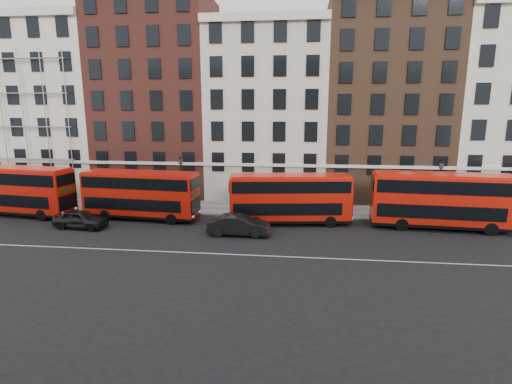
# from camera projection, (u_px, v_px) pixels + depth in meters

# --- Properties ---
(ground) EXTENTS (120.00, 120.00, 0.00)m
(ground) POSITION_uv_depth(u_px,v_px,m) (247.00, 245.00, 29.77)
(ground) COLOR black
(ground) RESTS_ON ground
(pavement) EXTENTS (80.00, 5.00, 0.15)m
(pavement) POSITION_uv_depth(u_px,v_px,m) (261.00, 209.00, 39.95)
(pavement) COLOR slate
(pavement) RESTS_ON ground
(kerb) EXTENTS (80.00, 0.30, 0.16)m
(kerb) POSITION_uv_depth(u_px,v_px,m) (258.00, 216.00, 37.52)
(kerb) COLOR gray
(kerb) RESTS_ON ground
(road_centre_line) EXTENTS (70.00, 0.12, 0.01)m
(road_centre_line) POSITION_uv_depth(u_px,v_px,m) (243.00, 255.00, 27.83)
(road_centre_line) COLOR white
(road_centre_line) RESTS_ON ground
(building_terrace) EXTENTS (64.00, 11.95, 22.00)m
(building_terrace) POSITION_uv_depth(u_px,v_px,m) (265.00, 105.00, 45.01)
(building_terrace) COLOR beige
(building_terrace) RESTS_ON ground
(bus_a) EXTENTS (11.25, 4.03, 4.63)m
(bus_a) POSITION_uv_depth(u_px,v_px,m) (17.00, 190.00, 37.53)
(bus_a) COLOR red
(bus_a) RESTS_ON ground
(bus_b) EXTENTS (10.69, 3.44, 4.42)m
(bus_b) POSITION_uv_depth(u_px,v_px,m) (140.00, 194.00, 36.20)
(bus_b) COLOR red
(bus_b) RESTS_ON ground
(bus_c) EXTENTS (10.71, 3.89, 4.40)m
(bus_c) POSITION_uv_depth(u_px,v_px,m) (290.00, 198.00, 34.69)
(bus_c) COLOR red
(bus_c) RESTS_ON ground
(bus_d) EXTENTS (11.41, 3.47, 4.73)m
(bus_d) POSITION_uv_depth(u_px,v_px,m) (441.00, 200.00, 33.26)
(bus_d) COLOR red
(bus_d) RESTS_ON ground
(car_rear) EXTENTS (4.72, 2.21, 1.56)m
(car_rear) POSITION_uv_depth(u_px,v_px,m) (81.00, 219.00, 33.84)
(car_rear) COLOR black
(car_rear) RESTS_ON ground
(car_front) EXTENTS (5.03, 1.77, 1.66)m
(car_front) POSITION_uv_depth(u_px,v_px,m) (239.00, 225.00, 31.99)
(car_front) COLOR black
(car_front) RESTS_ON ground
(lamp_post_left) EXTENTS (0.44, 0.44, 5.33)m
(lamp_post_left) POSITION_uv_depth(u_px,v_px,m) (181.00, 181.00, 38.77)
(lamp_post_left) COLOR black
(lamp_post_left) RESTS_ON pavement
(lamp_post_right) EXTENTS (0.44, 0.44, 5.33)m
(lamp_post_right) POSITION_uv_depth(u_px,v_px,m) (439.00, 187.00, 35.85)
(lamp_post_right) COLOR black
(lamp_post_right) RESTS_ON pavement
(iron_railings) EXTENTS (6.60, 0.06, 1.00)m
(iron_railings) POSITION_uv_depth(u_px,v_px,m) (263.00, 198.00, 41.97)
(iron_railings) COLOR black
(iron_railings) RESTS_ON pavement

